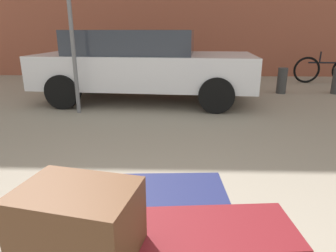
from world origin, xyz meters
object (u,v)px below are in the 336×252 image
(bicycle_leaning, at_px, (326,70))
(parked_car, at_px, (142,64))
(duffel_bag_navy_front_left, at_px, (165,221))
(no_parking_sign, at_px, (71,24))
(bollard_kerb_near, at_px, (282,81))

(bicycle_leaning, bearing_deg, parked_car, -154.46)
(duffel_bag_navy_front_left, relative_size, parked_car, 0.13)
(bicycle_leaning, xyz_separation_m, no_parking_sign, (-5.89, -3.36, 1.14))
(parked_car, relative_size, no_parking_sign, 1.81)
(bicycle_leaning, xyz_separation_m, bollard_kerb_near, (-1.69, -1.49, -0.08))
(parked_car, height_order, bollard_kerb_near, parked_car)
(bollard_kerb_near, bearing_deg, bicycle_leaning, 41.38)
(parked_car, xyz_separation_m, no_parking_sign, (-1.05, -1.05, 0.75))
(bicycle_leaning, relative_size, bollard_kerb_near, 2.98)
(bicycle_leaning, bearing_deg, bollard_kerb_near, -138.62)
(bicycle_leaning, height_order, bollard_kerb_near, bicycle_leaning)
(bicycle_leaning, distance_m, bollard_kerb_near, 2.25)
(duffel_bag_navy_front_left, bearing_deg, bollard_kerb_near, 63.41)
(duffel_bag_navy_front_left, bearing_deg, bicycle_leaning, 56.81)
(parked_car, xyz_separation_m, bollard_kerb_near, (3.15, 0.82, -0.46))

